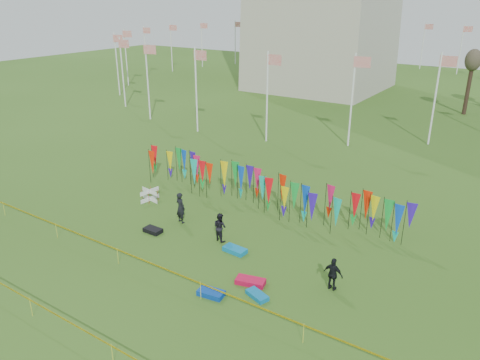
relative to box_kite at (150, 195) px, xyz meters
The scene contains 14 objects.
ground 8.08m from the box_kite, 40.57° to the right, with size 160.00×160.00×0.00m, color #315718.
flagpole_ring 43.62m from the box_kite, 100.43° to the left, with size 57.40×56.16×8.00m.
banner_row 7.17m from the box_kite, 25.18° to the left, with size 18.64×0.64×2.43m.
caution_tape_near 8.76m from the box_kite, 47.52° to the right, with size 26.00×0.02×0.90m.
caution_tape_far 12.73m from the box_kite, 62.33° to the right, with size 26.00×0.02×0.90m.
box_kite is the anchor object (origin of this frame).
person_left 3.88m from the box_kite, 18.09° to the right, with size 0.68×0.50×1.87m, color black.
person_mid 7.06m from the box_kite, 13.78° to the right, with size 0.78×0.48×1.61m, color black.
person_right 14.00m from the box_kite, 10.51° to the right, with size 0.93×0.53×1.58m, color black.
kite_bag_turquoise 8.54m from the box_kite, 15.48° to the right, with size 1.23×0.61×0.25m, color #0C7DB6.
kite_bag_blue 11.22m from the box_kite, 32.26° to the right, with size 1.17×0.61×0.25m, color #0A3CA5.
kite_bag_red 11.29m from the box_kite, 22.13° to the right, with size 1.35×0.62×0.25m, color red.
kite_bag_black 4.40m from the box_kite, 43.95° to the right, with size 1.04×0.60×0.24m, color black.
kite_bag_teal 12.30m from the box_kite, 23.76° to the right, with size 1.08×0.52×0.21m, color #0C70AE.
Camera 1 is at (14.12, -14.49, 12.42)m, focal length 35.00 mm.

